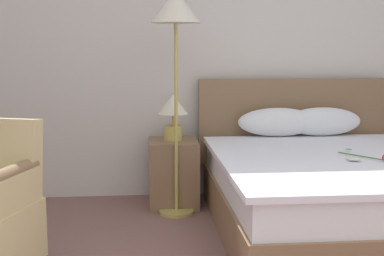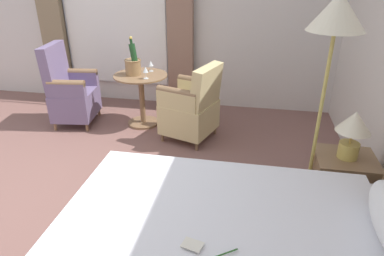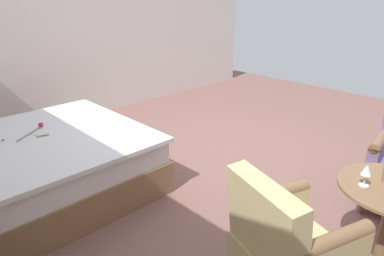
{
  "view_description": "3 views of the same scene",
  "coord_description": "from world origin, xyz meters",
  "px_view_note": "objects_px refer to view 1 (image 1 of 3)",
  "views": [
    {
      "loc": [
        -0.55,
        -1.68,
        1.33
      ],
      "look_at": [
        -0.26,
        1.54,
        0.85
      ],
      "focal_mm": 50.0,
      "sensor_mm": 36.0,
      "label": 1
    },
    {
      "loc": [
        2.21,
        2.01,
        1.94
      ],
      "look_at": [
        -0.3,
        1.55,
        0.72
      ],
      "focal_mm": 32.0,
      "sensor_mm": 36.0,
      "label": 2
    },
    {
      "loc": [
        -2.22,
        2.81,
        1.82
      ],
      "look_at": [
        -0.79,
        1.42,
        1.02
      ],
      "focal_mm": 32.0,
      "sensor_mm": 36.0,
      "label": 3
    }
  ],
  "objects_px": {
    "floor_lamp_brass": "(176,21)",
    "bedside_lamp": "(173,110)",
    "bed": "(330,188)",
    "nightstand": "(173,173)"
  },
  "relations": [
    {
      "from": "floor_lamp_brass",
      "to": "bedside_lamp",
      "type": "bearing_deg",
      "value": 92.31
    },
    {
      "from": "bedside_lamp",
      "to": "floor_lamp_brass",
      "type": "distance_m",
      "value": 0.77
    },
    {
      "from": "bed",
      "to": "nightstand",
      "type": "height_order",
      "value": "bed"
    },
    {
      "from": "nightstand",
      "to": "floor_lamp_brass",
      "type": "distance_m",
      "value": 1.29
    },
    {
      "from": "nightstand",
      "to": "bedside_lamp",
      "type": "bearing_deg",
      "value": 180.0
    },
    {
      "from": "bedside_lamp",
      "to": "floor_lamp_brass",
      "type": "bearing_deg",
      "value": -87.69
    },
    {
      "from": "nightstand",
      "to": "bedside_lamp",
      "type": "relative_size",
      "value": 1.45
    },
    {
      "from": "bed",
      "to": "floor_lamp_brass",
      "type": "bearing_deg",
      "value": 155.68
    },
    {
      "from": "bed",
      "to": "bedside_lamp",
      "type": "xyz_separation_m",
      "value": [
        -1.11,
        0.76,
        0.5
      ]
    },
    {
      "from": "floor_lamp_brass",
      "to": "bed",
      "type": "bearing_deg",
      "value": -24.32
    }
  ]
}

